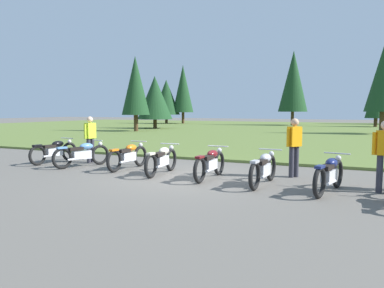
{
  "coord_description": "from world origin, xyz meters",
  "views": [
    {
      "loc": [
        4.72,
        -9.47,
        1.91
      ],
      "look_at": [
        0.0,
        0.6,
        0.9
      ],
      "focal_mm": 35.36,
      "sensor_mm": 36.0,
      "label": 1
    }
  ],
  "objects_px": {
    "motorcycle_cream": "(162,160)",
    "motorcycle_silver": "(264,168)",
    "motorcycle_sky_blue": "(82,154)",
    "motorcycle_orange": "(128,156)",
    "rider_in_hivis_vest": "(294,144)",
    "rider_with_back_turned": "(90,136)",
    "motorcycle_navy": "(329,174)",
    "motorcycle_black": "(54,151)",
    "motorcycle_maroon": "(210,163)"
  },
  "relations": [
    {
      "from": "motorcycle_cream",
      "to": "motorcycle_silver",
      "type": "bearing_deg",
      "value": -6.07
    },
    {
      "from": "motorcycle_cream",
      "to": "motorcycle_sky_blue",
      "type": "bearing_deg",
      "value": 177.27
    },
    {
      "from": "motorcycle_orange",
      "to": "rider_in_hivis_vest",
      "type": "distance_m",
      "value": 5.17
    },
    {
      "from": "motorcycle_sky_blue",
      "to": "rider_with_back_turned",
      "type": "relative_size",
      "value": 1.21
    },
    {
      "from": "motorcycle_sky_blue",
      "to": "motorcycle_orange",
      "type": "relative_size",
      "value": 0.96
    },
    {
      "from": "motorcycle_navy",
      "to": "rider_in_hivis_vest",
      "type": "height_order",
      "value": "rider_in_hivis_vest"
    },
    {
      "from": "motorcycle_sky_blue",
      "to": "motorcycle_orange",
      "type": "distance_m",
      "value": 1.71
    },
    {
      "from": "motorcycle_silver",
      "to": "rider_with_back_turned",
      "type": "height_order",
      "value": "rider_with_back_turned"
    },
    {
      "from": "motorcycle_sky_blue",
      "to": "motorcycle_black",
      "type": "bearing_deg",
      "value": 169.67
    },
    {
      "from": "motorcycle_silver",
      "to": "motorcycle_cream",
      "type": "bearing_deg",
      "value": 173.93
    },
    {
      "from": "motorcycle_maroon",
      "to": "motorcycle_sky_blue",
      "type": "bearing_deg",
      "value": 177.07
    },
    {
      "from": "motorcycle_black",
      "to": "rider_in_hivis_vest",
      "type": "xyz_separation_m",
      "value": [
        8.3,
        0.74,
        0.51
      ]
    },
    {
      "from": "rider_in_hivis_vest",
      "to": "rider_with_back_turned",
      "type": "bearing_deg",
      "value": -179.38
    },
    {
      "from": "motorcycle_silver",
      "to": "rider_in_hivis_vest",
      "type": "xyz_separation_m",
      "value": [
        0.49,
        1.5,
        0.51
      ]
    },
    {
      "from": "motorcycle_orange",
      "to": "rider_with_back_turned",
      "type": "bearing_deg",
      "value": 161.51
    },
    {
      "from": "rider_in_hivis_vest",
      "to": "motorcycle_sky_blue",
      "type": "bearing_deg",
      "value": -171.5
    },
    {
      "from": "motorcycle_navy",
      "to": "rider_with_back_turned",
      "type": "distance_m",
      "value": 8.5
    },
    {
      "from": "rider_in_hivis_vest",
      "to": "motorcycle_maroon",
      "type": "bearing_deg",
      "value": -148.42
    },
    {
      "from": "motorcycle_sky_blue",
      "to": "motorcycle_orange",
      "type": "bearing_deg",
      "value": 7.54
    },
    {
      "from": "motorcycle_sky_blue",
      "to": "motorcycle_navy",
      "type": "height_order",
      "value": "same"
    },
    {
      "from": "motorcycle_black",
      "to": "motorcycle_silver",
      "type": "bearing_deg",
      "value": -5.57
    },
    {
      "from": "motorcycle_maroon",
      "to": "motorcycle_black",
      "type": "bearing_deg",
      "value": 175.25
    },
    {
      "from": "motorcycle_silver",
      "to": "rider_with_back_turned",
      "type": "bearing_deg",
      "value": 168.07
    },
    {
      "from": "motorcycle_black",
      "to": "motorcycle_orange",
      "type": "bearing_deg",
      "value": -0.93
    },
    {
      "from": "motorcycle_cream",
      "to": "motorcycle_maroon",
      "type": "bearing_deg",
      "value": -3.34
    },
    {
      "from": "motorcycle_black",
      "to": "motorcycle_cream",
      "type": "height_order",
      "value": "same"
    },
    {
      "from": "rider_in_hivis_vest",
      "to": "motorcycle_silver",
      "type": "bearing_deg",
      "value": -107.94
    },
    {
      "from": "motorcycle_black",
      "to": "motorcycle_orange",
      "type": "distance_m",
      "value": 3.22
    },
    {
      "from": "motorcycle_silver",
      "to": "rider_with_back_turned",
      "type": "xyz_separation_m",
      "value": [
        -6.73,
        1.42,
        0.51
      ]
    },
    {
      "from": "motorcycle_sky_blue",
      "to": "motorcycle_maroon",
      "type": "xyz_separation_m",
      "value": [
        4.74,
        -0.24,
        0.0
      ]
    },
    {
      "from": "motorcycle_sky_blue",
      "to": "rider_with_back_turned",
      "type": "xyz_separation_m",
      "value": [
        -0.43,
        0.94,
        0.51
      ]
    },
    {
      "from": "motorcycle_orange",
      "to": "rider_with_back_turned",
      "type": "xyz_separation_m",
      "value": [
        -2.13,
        0.71,
        0.51
      ]
    },
    {
      "from": "motorcycle_orange",
      "to": "motorcycle_navy",
      "type": "xyz_separation_m",
      "value": [
        6.2,
        -0.92,
        0.0
      ]
    },
    {
      "from": "motorcycle_black",
      "to": "motorcycle_orange",
      "type": "xyz_separation_m",
      "value": [
        3.22,
        -0.05,
        0.0
      ]
    },
    {
      "from": "motorcycle_orange",
      "to": "motorcycle_navy",
      "type": "bearing_deg",
      "value": -8.47
    },
    {
      "from": "motorcycle_black",
      "to": "motorcycle_maroon",
      "type": "height_order",
      "value": "same"
    },
    {
      "from": "motorcycle_black",
      "to": "motorcycle_navy",
      "type": "bearing_deg",
      "value": -5.91
    },
    {
      "from": "motorcycle_black",
      "to": "motorcycle_navy",
      "type": "height_order",
      "value": "same"
    },
    {
      "from": "motorcycle_navy",
      "to": "motorcycle_maroon",
      "type": "bearing_deg",
      "value": 171.79
    },
    {
      "from": "motorcycle_black",
      "to": "motorcycle_cream",
      "type": "xyz_separation_m",
      "value": [
        4.67,
        -0.43,
        0.0
      ]
    },
    {
      "from": "motorcycle_silver",
      "to": "rider_in_hivis_vest",
      "type": "distance_m",
      "value": 1.66
    },
    {
      "from": "rider_with_back_turned",
      "to": "motorcycle_navy",
      "type": "bearing_deg",
      "value": -11.11
    },
    {
      "from": "motorcycle_navy",
      "to": "rider_with_back_turned",
      "type": "relative_size",
      "value": 1.25
    },
    {
      "from": "motorcycle_maroon",
      "to": "rider_in_hivis_vest",
      "type": "xyz_separation_m",
      "value": [
        2.05,
        1.26,
        0.51
      ]
    },
    {
      "from": "motorcycle_navy",
      "to": "motorcycle_cream",
      "type": "bearing_deg",
      "value": 173.41
    },
    {
      "from": "motorcycle_black",
      "to": "rider_in_hivis_vest",
      "type": "distance_m",
      "value": 8.35
    },
    {
      "from": "rider_in_hivis_vest",
      "to": "motorcycle_orange",
      "type": "bearing_deg",
      "value": -171.18
    },
    {
      "from": "motorcycle_maroon",
      "to": "motorcycle_navy",
      "type": "xyz_separation_m",
      "value": [
        3.15,
        -0.45,
        0.0
      ]
    },
    {
      "from": "motorcycle_orange",
      "to": "motorcycle_maroon",
      "type": "distance_m",
      "value": 3.08
    },
    {
      "from": "motorcycle_black",
      "to": "motorcycle_sky_blue",
      "type": "distance_m",
      "value": 1.54
    }
  ]
}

